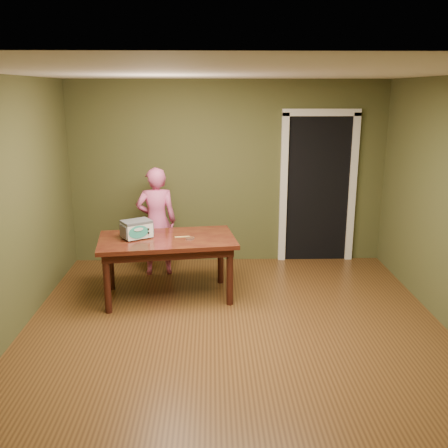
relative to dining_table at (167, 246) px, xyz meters
name	(u,v)px	position (x,y,z in m)	size (l,w,h in m)	color
floor	(236,340)	(0.77, -1.13, -0.65)	(5.00, 5.00, 0.00)	brown
room_shell	(237,173)	(0.77, -1.13, 1.06)	(4.52, 5.02, 2.61)	#474826
doorway	(314,186)	(2.07, 1.66, 0.41)	(1.10, 0.66, 2.25)	black
dining_table	(167,246)	(0.00, 0.00, 0.00)	(1.71, 1.11, 0.75)	#350E0C
toy_oven	(137,229)	(-0.35, 0.00, 0.22)	(0.41, 0.37, 0.21)	#4C4F54
baking_pan	(190,238)	(0.28, -0.06, 0.11)	(0.10, 0.10, 0.02)	silver
spatula	(182,237)	(0.18, 0.03, 0.10)	(0.18, 0.03, 0.01)	#DBB65F
child	(157,222)	(-0.21, 0.82, 0.09)	(0.54, 0.35, 1.47)	#CF558A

